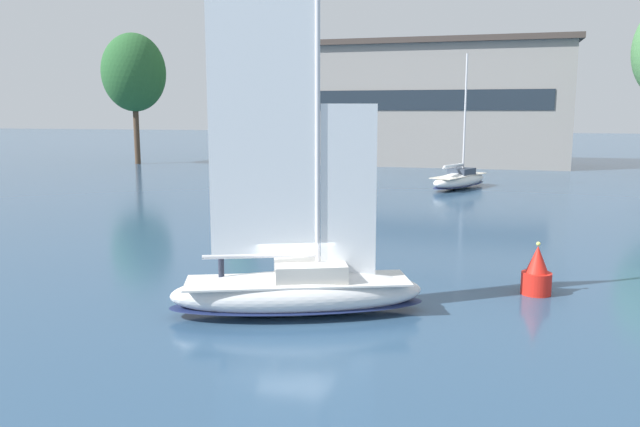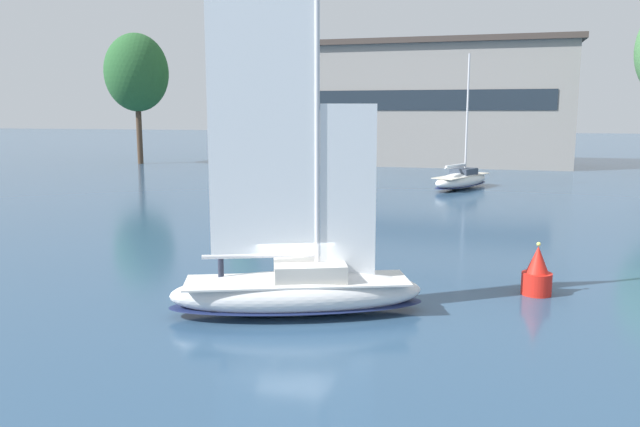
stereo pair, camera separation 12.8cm
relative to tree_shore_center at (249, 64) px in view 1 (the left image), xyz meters
name	(u,v)px [view 1 (the left image)]	position (x,y,z in m)	size (l,w,h in m)	color
ground_plane	(298,313)	(26.04, -62.48, -13.39)	(400.00, 400.00, 0.00)	#2D4C6B
waterfront_building	(392,104)	(19.50, 2.47, -5.40)	(45.90, 14.14, 15.90)	gray
tree_shore_center	(249,64)	(0.00, 0.00, 0.00)	(9.29, 9.29, 19.12)	brown
tree_shore_right	(134,73)	(-13.27, -7.58, -1.39)	(8.33, 8.33, 17.14)	#4C3828
sailboat_main	(298,286)	(26.04, -62.47, -12.41)	(9.12, 5.43, 12.12)	silver
sailboat_moored_mid_channel	(274,168)	(8.49, -14.56, -12.84)	(6.00, 3.56, 8.00)	#194C47
sailboat_moored_far_slip	(459,179)	(29.85, -24.34, -12.57)	(5.80, 9.03, 12.08)	white
channel_buoy	(537,273)	(34.22, -57.87, -12.57)	(1.14, 1.14, 2.06)	red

